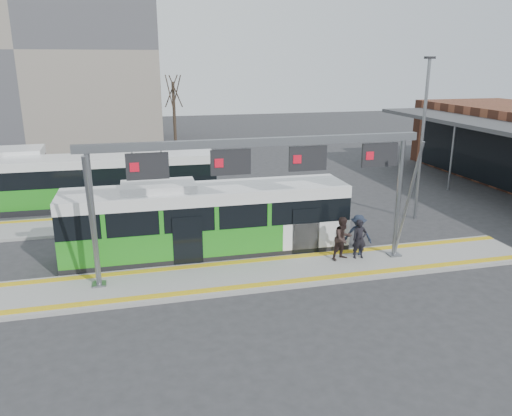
{
  "coord_description": "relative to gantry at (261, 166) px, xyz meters",
  "views": [
    {
      "loc": [
        -5.01,
        -17.4,
        8.07
      ],
      "look_at": [
        0.14,
        3.0,
        1.85
      ],
      "focal_mm": 35.0,
      "sensor_mm": 36.0,
      "label": 1
    }
  ],
  "objects": [
    {
      "name": "tactile_main",
      "position": [
        0.35,
        -0.25,
        -4.14
      ],
      "size": [
        22.0,
        2.65,
        0.02
      ],
      "color": "gold",
      "rests_on": "platform_main"
    },
    {
      "name": "platform_main",
      "position": [
        0.35,
        -0.25,
        -4.22
      ],
      "size": [
        22.0,
        3.0,
        0.15
      ],
      "primitive_type": "cube",
      "color": "gray",
      "rests_on": "ground"
    },
    {
      "name": "tree_left",
      "position": [
        -7.4,
        32.39,
        2.5
      ],
      "size": [
        1.4,
        1.4,
        8.97
      ],
      "color": "#382B21",
      "rests_on": "ground"
    },
    {
      "name": "lamp_east",
      "position": [
        9.75,
        4.83,
        0.08
      ],
      "size": [
        0.5,
        0.25,
        8.28
      ],
      "color": "slate",
      "rests_on": "ground"
    },
    {
      "name": "tree_mid",
      "position": [
        -0.61,
        29.1,
        1.08
      ],
      "size": [
        1.4,
        1.4,
        7.1
      ],
      "color": "#382B21",
      "rests_on": "ground"
    },
    {
      "name": "passenger_b",
      "position": [
        3.53,
        0.18,
        -3.24
      ],
      "size": [
        1.05,
        0.93,
        1.82
      ],
      "primitive_type": "imported",
      "rotation": [
        0.0,
        0.0,
        0.31
      ],
      "color": "#2D201E",
      "rests_on": "platform_main"
    },
    {
      "name": "bg_bus_green",
      "position": [
        -5.84,
        11.39,
        -2.85
      ],
      "size": [
        11.76,
        2.73,
        2.93
      ],
      "rotation": [
        0.0,
        0.0,
        -0.02
      ],
      "color": "black",
      "rests_on": "ground"
    },
    {
      "name": "hero_bus",
      "position": [
        -1.74,
        2.48,
        -2.79
      ],
      "size": [
        12.01,
        2.69,
        3.29
      ],
      "rotation": [
        0.0,
        0.0,
        -0.01
      ],
      "color": "black",
      "rests_on": "ground"
    },
    {
      "name": "passenger_c",
      "position": [
        4.37,
        0.52,
        -3.27
      ],
      "size": [
        1.31,
        1.11,
        1.76
      ],
      "primitive_type": "imported",
      "rotation": [
        0.0,
        0.0,
        -0.49
      ],
      "color": "#1C2333",
      "rests_on": "platform_main"
    },
    {
      "name": "tactile_second",
      "position": [
        -3.65,
        8.9,
        -4.14
      ],
      "size": [
        20.0,
        0.35,
        0.02
      ],
      "color": "gold",
      "rests_on": "platform_second"
    },
    {
      "name": "ground",
      "position": [
        0.35,
        -0.25,
        -4.3
      ],
      "size": [
        120.0,
        120.0,
        0.0
      ],
      "primitive_type": "plane",
      "color": "#2D2D30",
      "rests_on": "ground"
    },
    {
      "name": "apartment_block",
      "position": [
        -13.65,
        35.75,
        4.91
      ],
      "size": [
        24.5,
        12.5,
        18.4
      ],
      "color": "gray",
      "rests_on": "ground"
    },
    {
      "name": "platform_second",
      "position": [
        -3.65,
        7.75,
        -4.22
      ],
      "size": [
        20.0,
        3.0,
        0.15
      ],
      "primitive_type": "cube",
      "color": "gray",
      "rests_on": "ground"
    },
    {
      "name": "gantry",
      "position": [
        0.0,
        0.0,
        0.0
      ],
      "size": [
        13.0,
        1.68,
        5.2
      ],
      "color": "slate",
      "rests_on": "platform_main"
    },
    {
      "name": "passenger_a",
      "position": [
        4.26,
        0.15,
        -3.32
      ],
      "size": [
        0.64,
        0.45,
        1.66
      ],
      "primitive_type": "imported",
      "rotation": [
        0.0,
        0.0,
        -0.08
      ],
      "color": "black",
      "rests_on": "platform_main"
    }
  ]
}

